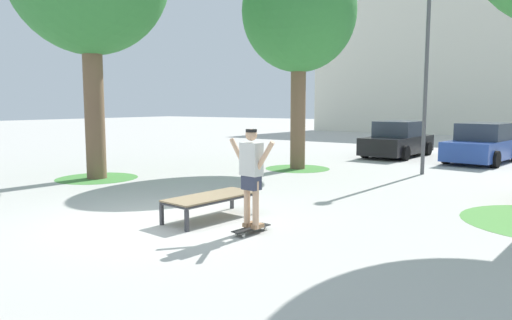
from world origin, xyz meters
name	(u,v)px	position (x,y,z in m)	size (l,w,h in m)	color
ground_plane	(157,221)	(0.00, 0.00, 0.00)	(120.00, 120.00, 0.00)	#B7B5AD
skate_box	(211,198)	(0.75, 0.72, 0.41)	(0.97, 1.97, 0.46)	#38383D
skateboard	(251,229)	(1.96, 0.33, 0.08)	(0.30, 0.82, 0.09)	black
skater	(251,171)	(1.96, 0.33, 1.07)	(1.00, 0.32, 1.69)	tan
grass_patch_near_left	(97,178)	(-5.36, 2.66, 0.00)	(2.38, 2.38, 0.01)	#47893D
tree_mid_back	(299,13)	(-1.49, 7.97, 5.22)	(3.81, 3.81, 7.28)	brown
grass_patch_mid_back	(297,168)	(-1.49, 7.97, 0.00)	(2.21, 2.21, 0.01)	#47893D
car_black	(398,140)	(0.08, 13.79, 0.69)	(2.13, 4.30, 1.50)	black
car_blue	(483,144)	(3.44, 13.51, 0.69)	(2.36, 4.40, 1.50)	#28479E
light_post	(427,51)	(2.42, 9.06, 3.83)	(0.36, 0.36, 5.83)	#4C4C51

